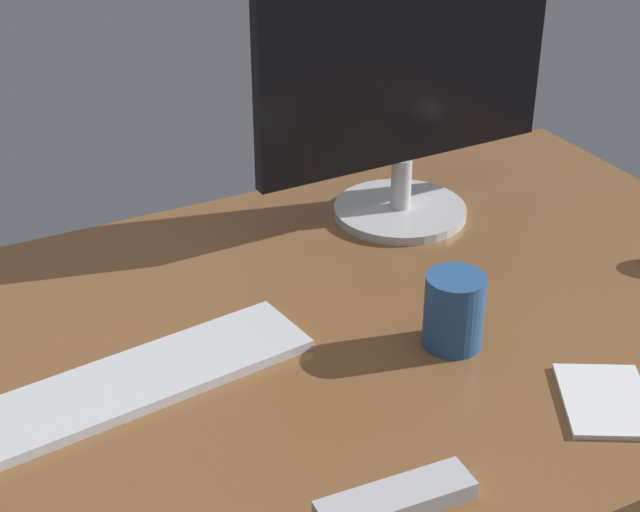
{
  "coord_description": "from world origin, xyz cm",
  "views": [
    {
      "loc": [
        -48.16,
        -93.44,
        72.47
      ],
      "look_at": [
        4.87,
        8.22,
        8.0
      ],
      "focal_mm": 55.45,
      "sensor_mm": 36.0,
      "label": 1
    }
  ],
  "objects_px": {
    "monitor": "(406,64)",
    "tv_remote": "(396,500)",
    "notepad": "(606,401)",
    "coffee_mug": "(454,311)",
    "keyboard": "(136,379)"
  },
  "relations": [
    {
      "from": "monitor",
      "to": "tv_remote",
      "type": "bearing_deg",
      "value": -123.2
    },
    {
      "from": "monitor",
      "to": "notepad",
      "type": "height_order",
      "value": "monitor"
    },
    {
      "from": "coffee_mug",
      "to": "keyboard",
      "type": "bearing_deg",
      "value": 164.86
    },
    {
      "from": "keyboard",
      "to": "coffee_mug",
      "type": "height_order",
      "value": "coffee_mug"
    },
    {
      "from": "monitor",
      "to": "coffee_mug",
      "type": "relative_size",
      "value": 4.99
    },
    {
      "from": "notepad",
      "to": "monitor",
      "type": "bearing_deg",
      "value": 85.47
    },
    {
      "from": "keyboard",
      "to": "notepad",
      "type": "distance_m",
      "value": 0.55
    },
    {
      "from": "keyboard",
      "to": "tv_remote",
      "type": "xyz_separation_m",
      "value": [
        0.16,
        -0.32,
        0.0
      ]
    },
    {
      "from": "keyboard",
      "to": "notepad",
      "type": "bearing_deg",
      "value": -38.33
    },
    {
      "from": "tv_remote",
      "to": "notepad",
      "type": "height_order",
      "value": "tv_remote"
    },
    {
      "from": "monitor",
      "to": "notepad",
      "type": "distance_m",
      "value": 0.57
    },
    {
      "from": "tv_remote",
      "to": "notepad",
      "type": "distance_m",
      "value": 0.31
    },
    {
      "from": "keyboard",
      "to": "notepad",
      "type": "xyz_separation_m",
      "value": [
        0.47,
        -0.28,
        -0.0
      ]
    },
    {
      "from": "monitor",
      "to": "tv_remote",
      "type": "distance_m",
      "value": 0.69
    },
    {
      "from": "coffee_mug",
      "to": "notepad",
      "type": "distance_m",
      "value": 0.21
    }
  ]
}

